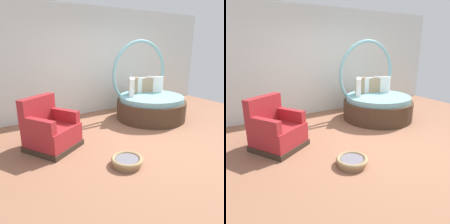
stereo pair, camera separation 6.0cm
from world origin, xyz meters
TOP-DOWN VIEW (x-y plane):
  - ground_plane at (0.00, 0.00)m, footprint 8.00×8.00m
  - back_wall at (0.00, 2.49)m, footprint 8.00×0.12m
  - round_daybed at (0.99, 1.21)m, footprint 1.74×1.74m
  - red_armchair at (-1.71, 0.80)m, footprint 1.09×1.09m
  - pet_basket at (-0.89, -0.44)m, footprint 0.51×0.51m

SIDE VIEW (x-z plane):
  - ground_plane at x=0.00m, z-range -0.02..0.00m
  - pet_basket at x=-0.89m, z-range 0.01..0.14m
  - red_armchair at x=-1.71m, z-range -0.14..0.80m
  - round_daybed at x=0.99m, z-range -0.57..1.38m
  - back_wall at x=0.00m, z-range 0.00..2.77m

